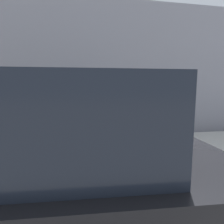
{
  "coord_description": "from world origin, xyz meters",
  "views": [
    {
      "loc": [
        0.07,
        -2.03,
        1.64
      ],
      "look_at": [
        0.59,
        1.13,
        1.24
      ],
      "focal_mm": 28.0,
      "sensor_mm": 36.0,
      "label": 1
    }
  ],
  "objects": [
    {
      "name": "building_facade",
      "position": [
        0.0,
        4.24,
        2.36
      ],
      "size": [
        24.0,
        0.3,
        4.71
      ],
      "color": "gray",
      "rests_on": "ground_plane"
    },
    {
      "name": "sidewalk",
      "position": [
        0.0,
        2.2,
        0.06
      ],
      "size": [
        24.0,
        2.8,
        0.13
      ],
      "color": "#ADAAA3",
      "rests_on": "ground_plane"
    },
    {
      "name": "ground_plane",
      "position": [
        0.0,
        0.0,
        0.0
      ],
      "size": [
        60.0,
        60.0,
        0.0
      ],
      "primitive_type": "plane",
      "color": "slate"
    },
    {
      "name": "parking_meter",
      "position": [
        0.59,
        1.13,
        1.27
      ],
      "size": [
        0.21,
        0.14,
        1.59
      ],
      "color": "slate",
      "rests_on": "sidewalk"
    }
  ]
}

